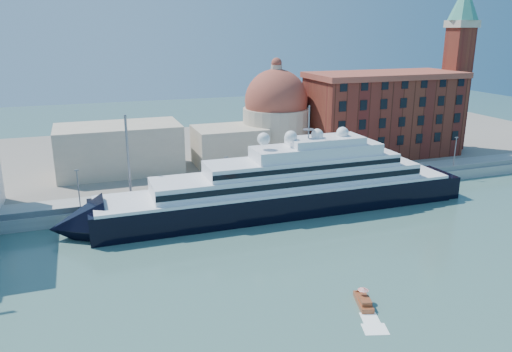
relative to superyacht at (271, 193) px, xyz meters
name	(u,v)px	position (x,y,z in m)	size (l,w,h in m)	color
ground	(281,266)	(-7.05, -23.00, -4.44)	(400.00, 400.00, 0.00)	#355C54
quay	(223,195)	(-7.05, 11.00, -3.19)	(180.00, 10.00, 2.50)	gray
land	(186,154)	(-7.05, 52.00, -3.44)	(260.00, 72.00, 2.00)	slate
quay_fence	(229,193)	(-7.05, 6.50, -1.34)	(180.00, 0.10, 1.20)	slate
superyacht	(271,193)	(0.00, 0.00, 0.00)	(86.07, 11.93, 25.72)	black
water_taxi	(364,301)	(-0.63, -37.78, -3.85)	(3.14, 5.45, 2.46)	brown
warehouse	(383,114)	(44.95, 29.00, 9.35)	(43.00, 19.00, 23.25)	maroon
campanile	(458,57)	(68.95, 29.00, 24.32)	(8.40, 8.40, 47.00)	maroon
church	(221,130)	(-0.67, 34.72, 6.47)	(66.00, 18.00, 25.50)	beige
lamp_posts	(166,165)	(-19.72, 9.27, 5.40)	(120.80, 2.40, 18.00)	slate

